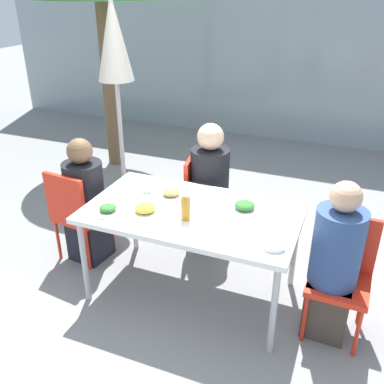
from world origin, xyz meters
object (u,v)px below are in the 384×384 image
(chair_far, at_px, (202,194))
(person_far, at_px, (209,191))
(bottle, at_px, (186,208))
(drinking_cup, at_px, (148,186))
(person_right, at_px, (334,266))
(chair_left, at_px, (76,210))
(chair_right, at_px, (342,268))
(person_left, at_px, (86,204))
(closed_umbrella, at_px, (115,54))
(salad_bowl, at_px, (274,244))

(chair_far, relative_size, person_far, 0.72)
(chair_far, height_order, bottle, bottle)
(chair_far, bearing_deg, drinking_cup, -32.63)
(chair_far, bearing_deg, bottle, 4.21)
(person_right, distance_m, drinking_cup, 1.51)
(chair_left, height_order, chair_far, same)
(bottle, bearing_deg, chair_far, 103.39)
(bottle, bearing_deg, drinking_cup, 146.28)
(chair_right, bearing_deg, chair_far, -26.29)
(person_left, relative_size, person_far, 0.95)
(chair_far, bearing_deg, closed_umbrella, -115.15)
(chair_right, bearing_deg, bottle, 11.42)
(chair_far, relative_size, drinking_cup, 9.79)
(chair_right, relative_size, person_far, 0.72)
(person_right, xyz_separation_m, chair_far, (-1.23, 0.77, -0.06))
(person_right, distance_m, chair_far, 1.45)
(person_left, xyz_separation_m, person_far, (0.92, 0.57, 0.03))
(chair_left, distance_m, bottle, 1.16)
(person_left, height_order, salad_bowl, person_left)
(bottle, bearing_deg, chair_right, 9.31)
(person_left, height_order, closed_umbrella, closed_umbrella)
(person_right, relative_size, person_far, 0.98)
(person_left, relative_size, salad_bowl, 7.53)
(person_left, distance_m, bottle, 1.11)
(chair_right, bearing_deg, person_far, -26.69)
(salad_bowl, bearing_deg, chair_left, 170.06)
(chair_left, bearing_deg, drinking_cup, 17.18)
(salad_bowl, bearing_deg, person_far, 128.90)
(bottle, xyz_separation_m, drinking_cup, (-0.45, 0.30, -0.05))
(person_right, bearing_deg, chair_far, -30.01)
(person_right, height_order, closed_umbrella, closed_umbrella)
(chair_left, height_order, person_left, person_left)
(chair_left, bearing_deg, person_right, 4.47)
(person_right, xyz_separation_m, bottle, (-1.02, -0.10, 0.28))
(closed_umbrella, relative_size, drinking_cup, 24.96)
(chair_left, height_order, person_far, person_far)
(person_far, height_order, drinking_cup, person_far)
(closed_umbrella, bearing_deg, person_right, -25.46)
(salad_bowl, bearing_deg, person_right, 30.43)
(drinking_cup, bearing_deg, bottle, -33.72)
(salad_bowl, bearing_deg, chair_right, 34.95)
(chair_right, relative_size, drinking_cup, 9.79)
(chair_left, xyz_separation_m, chair_far, (0.89, 0.68, 0.00))
(chair_right, height_order, salad_bowl, chair_right)
(chair_far, xyz_separation_m, person_far, (0.09, -0.04, 0.07))
(chair_right, distance_m, person_right, 0.11)
(person_right, height_order, drinking_cup, person_right)
(person_left, bearing_deg, chair_far, 43.19)
(person_right, bearing_deg, person_far, -30.67)
(chair_right, bearing_deg, salad_bowl, 37.07)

